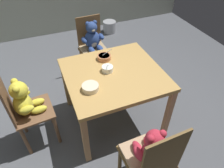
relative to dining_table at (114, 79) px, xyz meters
name	(u,v)px	position (x,y,z in m)	size (l,w,h in m)	color
ground_plane	(113,118)	(0.00, 0.00, -0.64)	(5.20, 5.20, 0.04)	#4D4F54
dining_table	(114,79)	(0.00, 0.00, 0.00)	(1.00, 0.94, 0.71)	#B28849
teddy_chair_near_front	(151,154)	(-0.05, -0.88, -0.06)	(0.39, 0.38, 0.95)	brown
teddy_chair_near_left	(24,104)	(-0.92, 0.03, -0.05)	(0.41, 0.40, 0.93)	brown
teddy_chair_far_center	(93,43)	(0.05, 0.88, -0.05)	(0.39, 0.42, 0.90)	brown
porridge_bowl_terracotta_far_center	(104,57)	(-0.01, 0.27, 0.11)	(0.16, 0.15, 0.13)	#BB724B
porridge_bowl_cream_near_left	(90,87)	(-0.30, -0.16, 0.11)	(0.16, 0.16, 0.05)	beige
porridge_bowl_white_center	(107,69)	(-0.05, 0.05, 0.11)	(0.12, 0.13, 0.12)	white
metal_pail	(109,27)	(0.79, 2.15, -0.51)	(0.26, 0.26, 0.23)	#93969B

